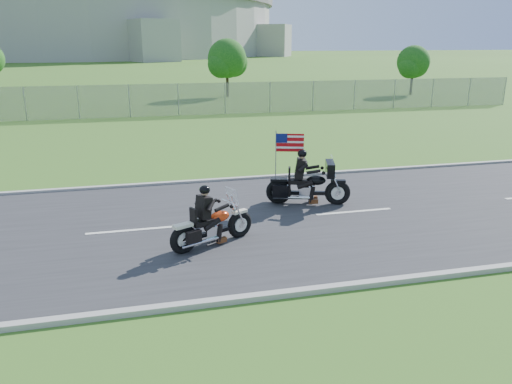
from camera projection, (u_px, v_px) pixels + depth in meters
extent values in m
plane|color=#365B1C|center=(211.00, 225.00, 12.91)|extent=(420.00, 420.00, 0.00)
cube|color=#28282B|center=(211.00, 224.00, 12.91)|extent=(120.00, 8.00, 0.04)
cube|color=#9E9B93|center=(192.00, 182.00, 16.66)|extent=(120.00, 0.18, 0.12)
cube|color=#9E9B93|center=(244.00, 299.00, 9.13)|extent=(120.00, 0.18, 0.12)
cube|color=gray|center=(78.00, 102.00, 30.09)|extent=(60.00, 0.03, 2.00)
cylinder|color=#A3A099|center=(71.00, 23.00, 163.53)|extent=(130.00, 130.00, 20.00)
cylinder|color=#605E5B|center=(69.00, 0.00, 161.49)|extent=(132.00, 132.00, 4.00)
cylinder|color=#382316|center=(227.00, 82.00, 41.79)|extent=(0.22, 0.22, 2.52)
sphere|color=#154813|center=(227.00, 58.00, 41.23)|extent=(3.20, 3.20, 3.20)
sphere|color=#154813|center=(234.00, 63.00, 41.93)|extent=(2.40, 2.40, 2.40)
sphere|color=#154813|center=(221.00, 64.00, 40.87)|extent=(2.24, 2.24, 2.24)
cylinder|color=#382316|center=(412.00, 82.00, 43.57)|extent=(0.22, 0.22, 2.24)
sphere|color=#154813|center=(413.00, 62.00, 43.08)|extent=(2.80, 2.80, 2.80)
sphere|color=#154813|center=(416.00, 65.00, 43.69)|extent=(2.10, 2.10, 2.10)
sphere|color=#154813|center=(410.00, 67.00, 42.76)|extent=(1.96, 1.96, 1.96)
torus|color=black|center=(240.00, 224.00, 11.99)|extent=(0.68, 0.43, 0.68)
torus|color=black|center=(183.00, 240.00, 11.06)|extent=(0.68, 0.43, 0.68)
ellipsoid|color=#EA3D11|center=(220.00, 216.00, 11.55)|extent=(0.59, 0.48, 0.26)
cube|color=black|center=(202.00, 222.00, 11.28)|extent=(0.57, 0.46, 0.11)
cube|color=black|center=(203.00, 207.00, 11.20)|extent=(0.35, 0.42, 0.50)
sphere|color=black|center=(205.00, 190.00, 11.11)|extent=(0.33, 0.33, 0.25)
cube|color=silver|center=(232.00, 195.00, 11.64)|extent=(0.21, 0.40, 0.37)
torus|color=black|center=(338.00, 193.00, 14.36)|extent=(0.76, 0.39, 0.74)
torus|color=black|center=(279.00, 192.00, 14.45)|extent=(0.76, 0.39, 0.74)
ellipsoid|color=black|center=(316.00, 180.00, 14.29)|extent=(0.63, 0.47, 0.28)
cube|color=black|center=(298.00, 181.00, 14.33)|extent=(0.61, 0.45, 0.12)
cube|color=black|center=(300.00, 168.00, 14.21)|extent=(0.35, 0.45, 0.55)
sphere|color=black|center=(302.00, 154.00, 14.09)|extent=(0.34, 0.34, 0.27)
cube|color=black|center=(330.00, 169.00, 14.17)|extent=(0.44, 0.83, 0.40)
cube|color=#B70C11|center=(290.00, 143.00, 14.22)|extent=(0.77, 0.25, 0.52)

